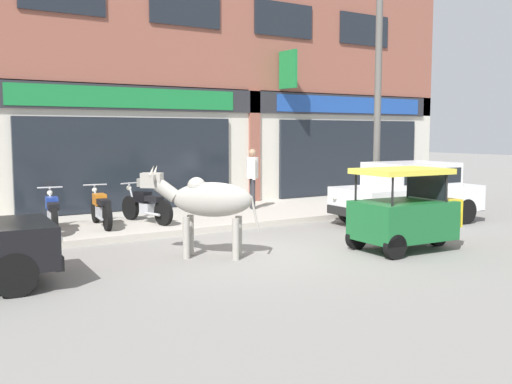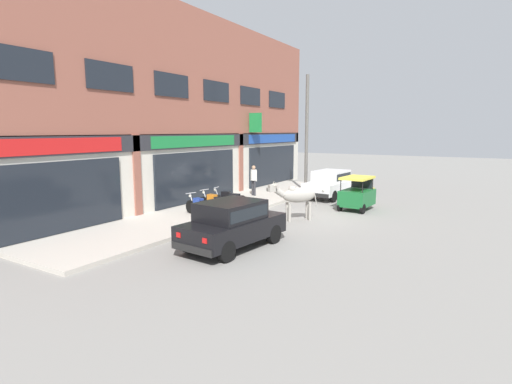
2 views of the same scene
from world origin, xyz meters
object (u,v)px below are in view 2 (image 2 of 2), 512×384
at_px(motorcycle_0, 201,206).
at_px(motorcycle_1, 214,202).
at_px(car_0, 330,183).
at_px(car_1, 232,222).
at_px(auto_rickshaw, 358,195).
at_px(cow, 296,196).
at_px(motorcycle_2, 229,199).
at_px(utility_pole, 307,134).
at_px(pedestrian, 254,177).

bearing_deg(motorcycle_0, motorcycle_1, 5.06).
height_order(motorcycle_0, motorcycle_1, same).
height_order(car_0, motorcycle_1, car_0).
distance_m(car_1, auto_rickshaw, 7.97).
relative_size(cow, motorcycle_2, 0.97).
bearing_deg(motorcycle_0, motorcycle_2, 2.04).
relative_size(cow, motorcycle_1, 0.96).
height_order(motorcycle_0, motorcycle_2, same).
bearing_deg(cow, car_1, 179.48).
distance_m(motorcycle_2, utility_pole, 6.84).
relative_size(car_0, pedestrian, 2.32).
xyz_separation_m(car_0, utility_pole, (0.61, 1.70, 2.55)).
relative_size(car_0, motorcycle_2, 2.08).
bearing_deg(car_0, auto_rickshaw, -138.50).
bearing_deg(car_0, pedestrian, 122.43).
relative_size(car_0, car_1, 1.00).
distance_m(car_0, utility_pole, 3.12).
xyz_separation_m(auto_rickshaw, motorcycle_2, (-3.00, 4.99, -0.14)).
xyz_separation_m(cow, motorcycle_1, (-0.67, 3.55, -0.48)).
relative_size(car_1, utility_pole, 0.58).
distance_m(motorcycle_0, utility_pole, 8.76).
bearing_deg(cow, motorcycle_0, 116.50).
bearing_deg(motorcycle_0, cow, -63.50).
distance_m(motorcycle_1, utility_pole, 7.79).
relative_size(car_0, motorcycle_1, 2.05).
bearing_deg(auto_rickshaw, pedestrian, 86.68).
bearing_deg(utility_pole, motorcycle_1, 171.47).
distance_m(car_1, motorcycle_0, 4.38).
bearing_deg(car_1, auto_rickshaw, -10.81).
distance_m(motorcycle_2, pedestrian, 3.45).
height_order(cow, utility_pole, utility_pole).
distance_m(cow, car_1, 4.46).
xyz_separation_m(motorcycle_1, motorcycle_2, (1.04, -0.02, 0.00)).
relative_size(car_1, pedestrian, 2.33).
bearing_deg(car_1, motorcycle_1, 42.84).
distance_m(car_0, auto_rickshaw, 3.37).
height_order(car_0, motorcycle_2, car_0).
bearing_deg(motorcycle_2, auto_rickshaw, -58.98).
height_order(car_1, auto_rickshaw, auto_rickshaw).
relative_size(auto_rickshaw, motorcycle_1, 1.12).
height_order(car_1, motorcycle_1, car_1).
bearing_deg(pedestrian, car_1, -152.80).
distance_m(auto_rickshaw, motorcycle_2, 5.82).
bearing_deg(motorcycle_2, car_0, -26.50).
relative_size(motorcycle_1, utility_pole, 0.28).
height_order(motorcycle_1, pedestrian, pedestrian).
distance_m(car_1, utility_pole, 11.51).
bearing_deg(motorcycle_0, car_1, -128.62).
bearing_deg(motorcycle_1, motorcycle_0, -174.94).
relative_size(car_0, auto_rickshaw, 1.83).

